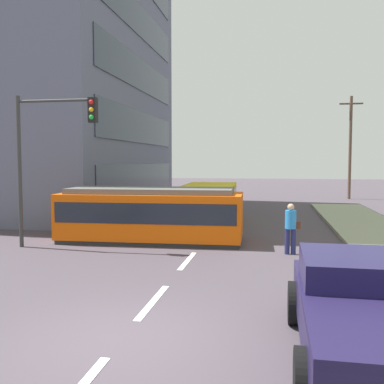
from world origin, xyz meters
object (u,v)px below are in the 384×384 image
object	(u,v)px
utility_pole_far	(350,146)
traffic_light_mast	(49,142)
pickup_truck_parked	(368,311)
city_bus	(209,201)
pedestrian_crossing	(291,226)
parked_sedan_mid	(113,211)
streetcar_tram	(151,214)

from	to	relation	value
utility_pole_far	traffic_light_mast	bearing A→B (deg)	-121.02
pickup_truck_parked	traffic_light_mast	world-z (taller)	traffic_light_mast
city_bus	utility_pole_far	world-z (taller)	utility_pole_far
pedestrian_crossing	parked_sedan_mid	world-z (taller)	pedestrian_crossing
streetcar_tram	utility_pole_far	xyz separation A→B (m)	(10.68, 20.99, 3.23)
city_bus	traffic_light_mast	size ratio (longest dim) A/B	1.14
city_bus	traffic_light_mast	bearing A→B (deg)	-121.07
pedestrian_crossing	traffic_light_mast	distance (m)	8.73
pedestrian_crossing	pickup_truck_parked	size ratio (longest dim) A/B	0.33
utility_pole_far	parked_sedan_mid	bearing A→B (deg)	-128.84
pedestrian_crossing	parked_sedan_mid	size ratio (longest dim) A/B	0.38
pedestrian_crossing	streetcar_tram	bearing A→B (deg)	163.40
streetcar_tram	utility_pole_far	bearing A→B (deg)	63.02
utility_pole_far	pickup_truck_parked	bearing A→B (deg)	-98.86
city_bus	utility_pole_far	distance (m)	18.25
parked_sedan_mid	utility_pole_far	size ratio (longest dim) A/B	0.54
traffic_light_mast	utility_pole_far	distance (m)	26.78
city_bus	parked_sedan_mid	world-z (taller)	city_bus
streetcar_tram	utility_pole_far	size ratio (longest dim) A/B	0.85
parked_sedan_mid	utility_pole_far	bearing A→B (deg)	51.16
pedestrian_crossing	pickup_truck_parked	world-z (taller)	pedestrian_crossing
traffic_light_mast	city_bus	bearing A→B (deg)	58.93
pickup_truck_parked	city_bus	bearing A→B (deg)	106.86
streetcar_tram	pedestrian_crossing	xyz separation A→B (m)	(5.14, -1.53, -0.11)
streetcar_tram	traffic_light_mast	size ratio (longest dim) A/B	1.31
streetcar_tram	pickup_truck_parked	bearing A→B (deg)	-57.46
pedestrian_crossing	traffic_light_mast	size ratio (longest dim) A/B	0.31
pedestrian_crossing	city_bus	bearing A→B (deg)	117.50
pedestrian_crossing	traffic_light_mast	bearing A→B (deg)	-177.09
city_bus	pedestrian_crossing	distance (m)	8.04
pickup_truck_parked	utility_pole_far	size ratio (longest dim) A/B	0.61
pickup_truck_parked	parked_sedan_mid	xyz separation A→B (m)	(-8.99, 13.30, -0.17)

